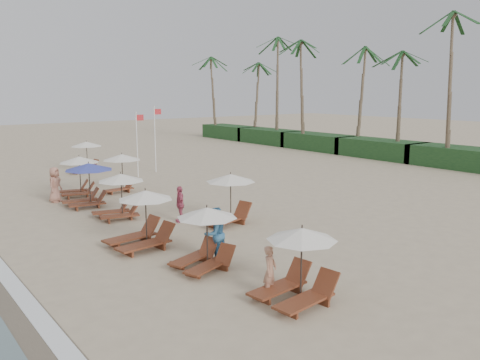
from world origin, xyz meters
TOP-DOWN VIEW (x-y plane):
  - ground at (0.00, 0.00)m, footprint 160.00×160.00m
  - shrub_hedge at (22.00, 14.50)m, footprint 3.20×53.00m
  - palm_row at (21.91, 15.40)m, footprint 7.00×52.00m
  - lounger_station_0 at (-5.14, -2.99)m, footprint 2.50×2.02m
  - lounger_station_1 at (-5.75, 0.83)m, footprint 2.38×2.21m
  - lounger_station_2 at (-6.41, 4.16)m, footprint 2.64×2.18m
  - lounger_station_3 at (-5.24, 8.79)m, footprint 2.42×2.16m
  - lounger_station_4 at (-5.56, 12.00)m, footprint 2.61×2.45m
  - lounger_station_5 at (-5.05, 14.85)m, footprint 2.44×2.22m
  - inland_station_0 at (-1.76, 4.79)m, footprint 2.83×2.24m
  - inland_station_1 at (-2.61, 14.37)m, footprint 2.50×2.24m
  - inland_station_2 at (-1.73, 22.63)m, footprint 2.74×2.24m
  - beachgoer_near at (-5.40, -2.24)m, footprint 0.65×0.57m
  - beachgoer_mid_a at (-4.91, 1.29)m, footprint 1.00×0.82m
  - beachgoer_far_a at (-3.28, 6.47)m, footprint 0.71×1.05m
  - beachgoer_far_b at (-6.54, 14.01)m, footprint 1.09×1.07m
  - flag_pole_near at (0.49, 18.50)m, footprint 0.60×0.08m
  - flag_pole_far at (2.42, 19.56)m, footprint 0.60×0.08m

SIDE VIEW (x-z plane):
  - ground at x=0.00m, z-range 0.00..0.00m
  - beachgoer_near at x=-5.40m, z-range 0.00..1.49m
  - shrub_hedge at x=22.00m, z-range 0.00..1.60m
  - beachgoer_far_a at x=-3.28m, z-range 0.00..1.65m
  - beachgoer_mid_a at x=-4.91m, z-range 0.00..1.89m
  - beachgoer_far_b at x=-6.54m, z-range 0.00..1.90m
  - lounger_station_2 at x=-6.41m, z-range -0.11..2.07m
  - lounger_station_0 at x=-5.14m, z-range -0.08..2.04m
  - lounger_station_1 at x=-5.75m, z-range 0.02..2.10m
  - lounger_station_3 at x=-5.24m, z-range 0.07..2.16m
  - lounger_station_5 at x=-5.05m, z-range 0.09..2.33m
  - lounger_station_4 at x=-5.56m, z-range 0.14..2.38m
  - inland_station_0 at x=-1.76m, z-range 0.20..2.42m
  - inland_station_2 at x=-1.73m, z-range 0.24..2.47m
  - inland_station_1 at x=-2.61m, z-range 0.39..2.61m
  - flag_pole_near at x=0.49m, z-range 0.24..4.72m
  - flag_pole_far at x=2.42m, z-range 0.25..5.04m
  - palm_row at x=21.91m, z-range 3.76..16.06m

